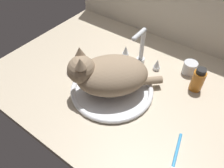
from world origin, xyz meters
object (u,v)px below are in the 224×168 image
object	(u,v)px
cat	(106,75)
metal_jar	(190,68)
sink_basin	(112,89)
amber_bottle	(198,80)
toothbrush	(176,155)
faucet	(141,51)

from	to	relation	value
cat	metal_jar	distance (cm)	39.46
sink_basin	amber_bottle	size ratio (longest dim) A/B	3.17
toothbrush	amber_bottle	bearing A→B (deg)	100.85
metal_jar	toothbrush	bearing A→B (deg)	-73.05
faucet	amber_bottle	xyz separation A→B (cm)	(27.67, -0.51, -2.24)
sink_basin	toothbrush	bearing A→B (deg)	-18.09
cat	metal_jar	bearing A→B (deg)	53.52
cat	toothbrush	bearing A→B (deg)	-15.04
faucet	cat	xyz separation A→B (cm)	(-1.59, -23.84, 2.24)
sink_basin	cat	distance (cm)	8.95
faucet	metal_jar	xyz separation A→B (cm)	(21.53, 7.43, -4.42)
cat	amber_bottle	distance (cm)	37.69
metal_jar	sink_basin	bearing A→B (deg)	-125.91
sink_basin	cat	bearing A→B (deg)	-135.96
faucet	toothbrush	distance (cm)	48.11
cat	toothbrush	world-z (taller)	cat
cat	toothbrush	distance (cm)	37.90
sink_basin	amber_bottle	xyz separation A→B (cm)	(27.67, 21.79, 4.19)
toothbrush	sink_basin	bearing A→B (deg)	161.91
amber_bottle	toothbrush	bearing A→B (deg)	-79.15
cat	sink_basin	bearing A→B (deg)	44.04
sink_basin	cat	size ratio (longest dim) A/B	1.01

